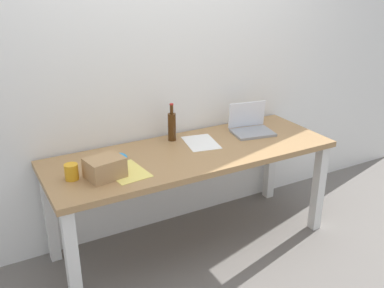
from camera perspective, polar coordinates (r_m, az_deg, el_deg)
The scene contains 10 objects.
ground_plane at distance 3.30m, azimuth 0.00°, elevation -12.64°, with size 8.00×8.00×0.00m, color slate.
back_wall at distance 3.13m, azimuth -3.67°, elevation 11.35°, with size 5.20×0.08×2.60m, color white.
desk at distance 2.98m, azimuth 0.00°, elevation -2.53°, with size 1.97×0.70×0.73m.
laptop_right at distance 3.30m, azimuth 7.67°, elevation 2.29°, with size 0.33×0.28×0.21m.
beer_bottle at distance 3.09m, azimuth -2.64°, elevation 2.37°, with size 0.06×0.06×0.27m.
computer_mouse at distance 2.86m, azimuth -9.15°, elevation -1.59°, with size 0.06×0.10×0.03m, color #338CC6.
cardboard_box at distance 2.61m, azimuth -11.32°, elevation -3.05°, with size 0.21×0.17×0.12m, color tan.
coffee_mug at distance 2.64m, azimuth -15.46°, elevation -3.52°, with size 0.08×0.08×0.10m, color gold.
paper_sheet_front_left at distance 2.68m, azimuth -8.52°, elevation -3.59°, with size 0.21×0.30×0.00m, color #F4E06B.
paper_sheet_near_back at distance 3.08m, azimuth 1.18°, elevation 0.19°, with size 0.21×0.30×0.00m, color white.
Camera 1 is at (-1.31, -2.37, 1.89)m, focal length 40.86 mm.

